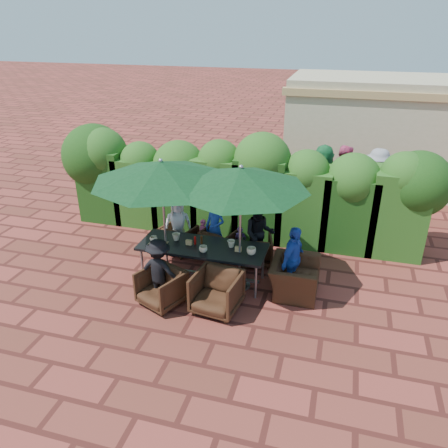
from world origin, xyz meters
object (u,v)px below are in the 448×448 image
(chair_far_mid, at_px, (219,241))
(chair_far_right, at_px, (256,248))
(dining_table, at_px, (202,249))
(chair_far_left, at_px, (179,237))
(umbrella_left, at_px, (161,172))
(chair_near_right, at_px, (217,290))
(umbrella_right, at_px, (241,178))
(chair_near_left, at_px, (161,286))
(chair_end_right, at_px, (295,272))

(chair_far_mid, bearing_deg, chair_far_right, -170.60)
(dining_table, distance_m, chair_far_left, 1.34)
(dining_table, height_order, umbrella_left, umbrella_left)
(chair_far_mid, distance_m, chair_far_right, 0.84)
(chair_near_right, bearing_deg, chair_far_left, 135.21)
(umbrella_right, height_order, chair_near_left, umbrella_right)
(umbrella_right, bearing_deg, chair_near_right, -103.21)
(umbrella_left, xyz_separation_m, chair_near_left, (0.27, -0.91, -1.84))
(dining_table, height_order, chair_far_left, dining_table)
(umbrella_left, bearing_deg, chair_near_left, -73.64)
(chair_end_right, bearing_deg, umbrella_right, 93.73)
(chair_far_right, bearing_deg, dining_table, 31.70)
(umbrella_right, relative_size, chair_near_left, 3.34)
(dining_table, bearing_deg, chair_end_right, 0.90)
(chair_far_left, xyz_separation_m, chair_end_right, (2.68, -0.93, 0.09))
(chair_far_left, bearing_deg, dining_table, 149.53)
(dining_table, xyz_separation_m, chair_far_right, (0.87, 0.92, -0.33))
(chair_near_right, bearing_deg, chair_end_right, 44.01)
(chair_near_right, bearing_deg, umbrella_right, 84.31)
(chair_far_left, distance_m, chair_near_right, 2.34)
(chair_far_mid, bearing_deg, umbrella_left, 72.36)
(chair_near_left, distance_m, chair_near_right, 1.02)
(chair_far_left, height_order, chair_far_right, chair_far_right)
(chair_far_right, bearing_deg, chair_near_right, 65.14)
(chair_near_left, relative_size, chair_near_right, 0.91)
(dining_table, relative_size, chair_far_mid, 3.60)
(umbrella_left, bearing_deg, chair_end_right, 2.30)
(chair_far_left, distance_m, chair_far_mid, 0.91)
(chair_far_left, bearing_deg, chair_far_mid, -158.21)
(chair_end_right, bearing_deg, chair_far_left, 70.92)
(chair_far_right, bearing_deg, chair_near_left, 40.10)
(dining_table, xyz_separation_m, chair_near_right, (0.55, -0.90, -0.27))
(umbrella_left, bearing_deg, chair_far_right, 31.89)
(dining_table, relative_size, chair_near_right, 3.06)
(chair_far_mid, bearing_deg, chair_near_right, 122.04)
(chair_far_right, relative_size, chair_near_right, 0.85)
(umbrella_right, bearing_deg, chair_far_left, 148.62)
(chair_far_right, height_order, chair_end_right, chair_end_right)
(chair_near_left, distance_m, chair_end_right, 2.48)
(chair_far_right, relative_size, chair_near_left, 0.93)
(chair_far_mid, relative_size, chair_near_left, 0.93)
(umbrella_left, relative_size, chair_far_left, 3.79)
(chair_end_right, bearing_deg, chair_near_left, 114.07)
(umbrella_right, xyz_separation_m, chair_near_right, (-0.20, -0.86, -1.81))
(umbrella_right, bearing_deg, chair_far_right, 83.19)
(chair_far_left, xyz_separation_m, chair_near_right, (1.43, -1.85, 0.06))
(chair_far_mid, bearing_deg, umbrella_right, 140.86)
(umbrella_right, xyz_separation_m, chair_far_left, (-1.63, 1.00, -1.87))
(chair_far_right, height_order, chair_near_right, chair_near_right)
(chair_far_mid, bearing_deg, chair_far_left, 21.85)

